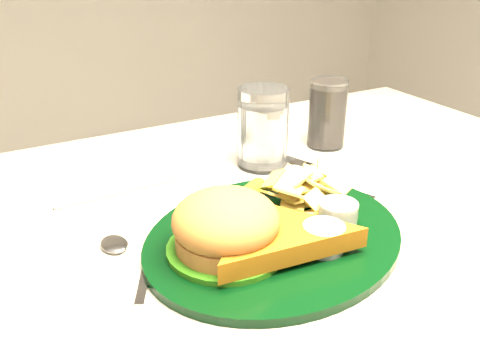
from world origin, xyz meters
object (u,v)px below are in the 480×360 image
object	(u,v)px
water_glass	(263,128)
cola_glass	(327,114)
fork_napkin	(329,183)
dinner_plate	(275,213)

from	to	relation	value
water_glass	cola_glass	bearing A→B (deg)	7.54
cola_glass	fork_napkin	xyz separation A→B (m)	(-0.10, -0.14, -0.05)
dinner_plate	water_glass	world-z (taller)	water_glass
cola_glass	water_glass	bearing A→B (deg)	-172.46
cola_glass	dinner_plate	bearing A→B (deg)	-137.75
water_glass	cola_glass	distance (m)	0.14
water_glass	cola_glass	xyz separation A→B (m)	(0.14, 0.02, -0.00)
dinner_plate	cola_glass	world-z (taller)	cola_glass
water_glass	cola_glass	world-z (taller)	water_glass
water_glass	fork_napkin	distance (m)	0.14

